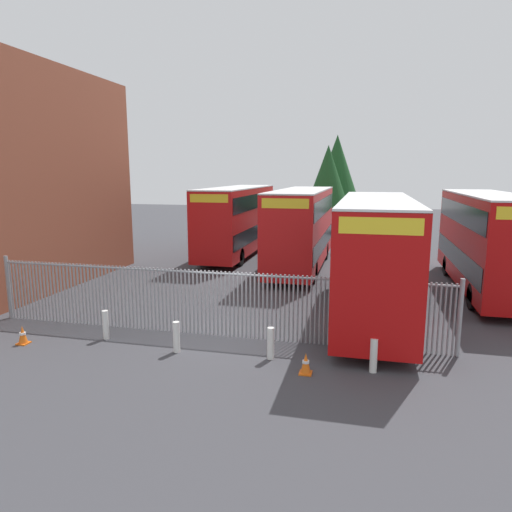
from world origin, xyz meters
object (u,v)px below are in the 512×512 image
object	(u,v)px
bollard_near_left	(106,325)
double_decker_bus_behind_fence_right	(487,238)
double_decker_bus_behind_fence_left	(302,225)
double_decker_bus_far_back	(237,218)
traffic_cone_mid_forecourt	(23,335)
double_decker_bus_near_gate	(375,252)
bollard_center_front	(176,337)
bollard_near_right	(271,343)
bollard_far_right	(374,356)
traffic_cone_by_gate	(306,364)

from	to	relation	value
bollard_near_left	double_decker_bus_behind_fence_right	bearing A→B (deg)	35.80
double_decker_bus_behind_fence_left	double_decker_bus_far_back	xyz separation A→B (m)	(-4.62, 3.03, 0.00)
double_decker_bus_behind_fence_left	traffic_cone_mid_forecourt	world-z (taller)	double_decker_bus_behind_fence_left
double_decker_bus_near_gate	double_decker_bus_behind_fence_right	xyz separation A→B (m)	(4.96, 4.88, 0.00)
double_decker_bus_behind_fence_left	bollard_near_left	bearing A→B (deg)	-109.73
bollard_center_front	bollard_near_right	distance (m)	2.87
double_decker_bus_near_gate	bollard_far_right	bearing A→B (deg)	-90.18
bollard_near_right	double_decker_bus_near_gate	bearing A→B (deg)	60.64
double_decker_bus_behind_fence_right	bollard_near_right	xyz separation A→B (m)	(-7.87, -10.05, -1.95)
double_decker_bus_far_back	traffic_cone_mid_forecourt	distance (m)	17.11
bollard_center_front	traffic_cone_mid_forecourt	world-z (taller)	bollard_center_front
double_decker_bus_behind_fence_right	double_decker_bus_behind_fence_left	bearing A→B (deg)	160.88
double_decker_bus_behind_fence_left	bollard_near_left	distance (m)	13.70
bollard_near_right	traffic_cone_mid_forecourt	bearing A→B (deg)	-175.11
double_decker_bus_near_gate	traffic_cone_by_gate	bearing A→B (deg)	-106.76
double_decker_bus_near_gate	double_decker_bus_behind_fence_left	size ratio (longest dim) A/B	1.00
bollard_near_left	traffic_cone_by_gate	xyz separation A→B (m)	(6.69, -1.12, -0.19)
double_decker_bus_near_gate	double_decker_bus_far_back	distance (m)	13.90
bollard_near_right	bollard_center_front	bearing A→B (deg)	-177.01
double_decker_bus_near_gate	bollard_center_front	bearing A→B (deg)	-137.36
bollard_center_front	traffic_cone_mid_forecourt	xyz separation A→B (m)	(-5.00, -0.52, -0.19)
bollard_center_front	bollard_far_right	xyz separation A→B (m)	(5.76, -0.07, 0.00)
bollard_near_left	bollard_center_front	size ratio (longest dim) A/B	1.00
traffic_cone_by_gate	traffic_cone_mid_forecourt	world-z (taller)	same
double_decker_bus_far_back	traffic_cone_mid_forecourt	size ratio (longest dim) A/B	18.32
double_decker_bus_behind_fence_right	traffic_cone_mid_forecourt	xyz separation A→B (m)	(-15.74, -10.73, -2.13)
double_decker_bus_behind_fence_right	bollard_center_front	bearing A→B (deg)	-136.48
double_decker_bus_behind_fence_right	traffic_cone_mid_forecourt	size ratio (longest dim) A/B	18.32
traffic_cone_mid_forecourt	double_decker_bus_near_gate	bearing A→B (deg)	28.47
bollard_near_left	double_decker_bus_near_gate	bearing A→B (deg)	29.59
bollard_far_right	traffic_cone_mid_forecourt	world-z (taller)	bollard_far_right
bollard_far_right	traffic_cone_by_gate	xyz separation A→B (m)	(-1.77, -0.54, -0.19)
bollard_near_right	bollard_near_left	bearing A→B (deg)	176.29
traffic_cone_by_gate	double_decker_bus_near_gate	bearing A→B (deg)	73.24
double_decker_bus_far_back	double_decker_bus_near_gate	bearing A→B (deg)	-52.21
bollard_center_front	bollard_far_right	bearing A→B (deg)	-0.72
double_decker_bus_behind_fence_left	double_decker_bus_behind_fence_right	distance (m)	9.38
double_decker_bus_behind_fence_left	double_decker_bus_far_back	distance (m)	5.53
double_decker_bus_near_gate	traffic_cone_by_gate	size ratio (longest dim) A/B	18.32
double_decker_bus_behind_fence_right	traffic_cone_by_gate	distance (m)	12.92
bollard_near_right	traffic_cone_mid_forecourt	world-z (taller)	bollard_near_right
bollard_near_left	traffic_cone_mid_forecourt	xyz separation A→B (m)	(-2.31, -1.03, -0.19)
traffic_cone_mid_forecourt	traffic_cone_by_gate	bearing A→B (deg)	-0.54
double_decker_bus_near_gate	bollard_far_right	distance (m)	5.73
double_decker_bus_behind_fence_left	bollard_near_right	bearing A→B (deg)	-85.71
double_decker_bus_far_back	double_decker_bus_behind_fence_left	bearing A→B (deg)	-33.27
bollard_near_left	traffic_cone_mid_forecourt	size ratio (longest dim) A/B	1.61
double_decker_bus_near_gate	bollard_near_left	xyz separation A→B (m)	(-8.47, -4.81, -1.95)
double_decker_bus_far_back	traffic_cone_mid_forecourt	bearing A→B (deg)	-97.67
double_decker_bus_near_gate	bollard_near_right	xyz separation A→B (m)	(-2.91, -5.17, -1.95)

